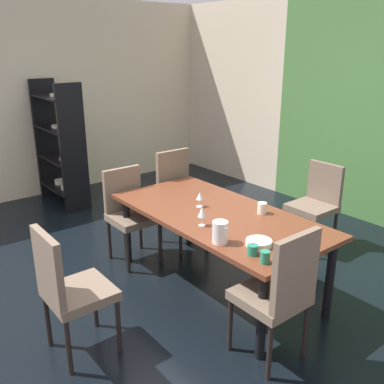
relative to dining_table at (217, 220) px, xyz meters
The scene contains 18 objects.
ground_plane 1.03m from the dining_table, 135.37° to the right, with size 6.31×6.38×0.02m, color black.
back_panel_interior 3.75m from the dining_table, 135.06° to the left, with size 2.21×0.10×2.81m, color beige.
left_interior_panel 3.77m from the dining_table, behind, with size 0.10×6.38×2.81m, color beige.
dining_table is the anchor object (origin of this frame).
chair_right_near 1.06m from the dining_table, 17.84° to the right, with size 0.44×0.44×1.02m.
chair_left_far 1.06m from the dining_table, 162.19° to the left, with size 0.44×0.44×1.05m.
chair_left_near 1.06m from the dining_table, 162.06° to the right, with size 0.44×0.44×0.96m.
chair_head_near 1.43m from the dining_table, 88.13° to the right, with size 0.44×0.44×0.99m.
chair_head_far 1.43m from the dining_table, 88.75° to the left, with size 0.44×0.44×0.94m.
display_shelf 3.08m from the dining_table, behind, with size 0.97×0.36×1.70m.
wine_glass_east 0.37m from the dining_table, 65.20° to the right, with size 0.07×0.07×0.16m.
wine_glass_near_shelf 0.27m from the dining_table, behind, with size 0.07×0.07×0.14m.
serving_bowl_left 0.72m from the dining_table, 16.30° to the right, with size 0.19×0.19×0.04m, color white.
cup_near_window 0.94m from the dining_table, ahead, with size 0.08×0.08×0.09m, color #155C9F.
cup_north 0.41m from the dining_table, 48.98° to the left, with size 0.08×0.08×0.10m, color beige.
cup_south 0.83m from the dining_table, 24.25° to the right, with size 0.08×0.08×0.07m, color #21765D.
cup_right 0.97m from the dining_table, 22.13° to the right, with size 0.07×0.07×0.09m, color #26795B.
pitcher_center 0.63m from the dining_table, 39.96° to the right, with size 0.13×0.12×0.17m.
Camera 1 is at (3.17, -1.82, 2.14)m, focal length 40.00 mm.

